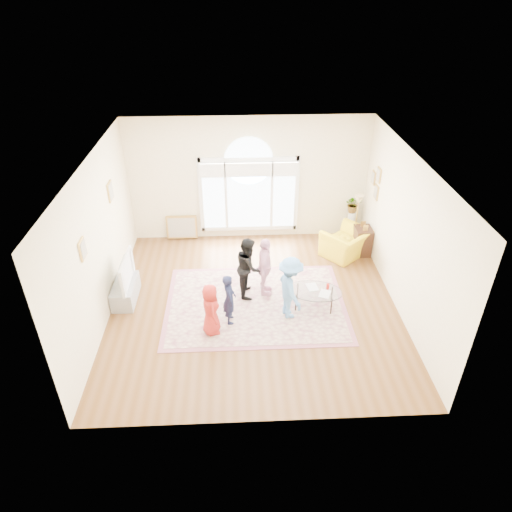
{
  "coord_description": "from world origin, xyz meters",
  "views": [
    {
      "loc": [
        -0.33,
        -7.71,
        6.03
      ],
      "look_at": [
        0.05,
        0.3,
        1.02
      ],
      "focal_mm": 32.0,
      "sensor_mm": 36.0,
      "label": 1
    }
  ],
  "objects_px": {
    "area_rug": "(256,304)",
    "television": "(122,271)",
    "coffee_table": "(315,291)",
    "armchair": "(346,243)",
    "tv_console": "(126,291)"
  },
  "relations": [
    {
      "from": "television",
      "to": "armchair",
      "type": "xyz_separation_m",
      "value": [
        5.1,
        1.57,
        -0.39
      ]
    },
    {
      "from": "area_rug",
      "to": "television",
      "type": "bearing_deg",
      "value": 173.73
    },
    {
      "from": "tv_console",
      "to": "television",
      "type": "distance_m",
      "value": 0.52
    },
    {
      "from": "coffee_table",
      "to": "armchair",
      "type": "height_order",
      "value": "armchair"
    },
    {
      "from": "coffee_table",
      "to": "armchair",
      "type": "relative_size",
      "value": 1.19
    },
    {
      "from": "area_rug",
      "to": "television",
      "type": "relative_size",
      "value": 3.33
    },
    {
      "from": "area_rug",
      "to": "armchair",
      "type": "distance_m",
      "value": 3.01
    },
    {
      "from": "armchair",
      "to": "coffee_table",
      "type": "bearing_deg",
      "value": 20.94
    },
    {
      "from": "coffee_table",
      "to": "armchair",
      "type": "distance_m",
      "value": 2.31
    },
    {
      "from": "television",
      "to": "coffee_table",
      "type": "distance_m",
      "value": 4.03
    },
    {
      "from": "area_rug",
      "to": "coffee_table",
      "type": "bearing_deg",
      "value": -6.72
    },
    {
      "from": "tv_console",
      "to": "television",
      "type": "xyz_separation_m",
      "value": [
        0.01,
        -0.0,
        0.52
      ]
    },
    {
      "from": "area_rug",
      "to": "armchair",
      "type": "xyz_separation_m",
      "value": [
        2.33,
        1.88,
        0.34
      ]
    },
    {
      "from": "armchair",
      "to": "television",
      "type": "bearing_deg",
      "value": -23.27
    },
    {
      "from": "tv_console",
      "to": "television",
      "type": "relative_size",
      "value": 0.92
    }
  ]
}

